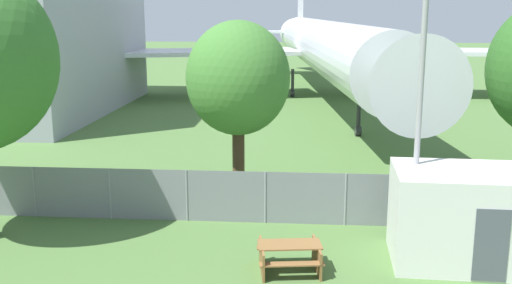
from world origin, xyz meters
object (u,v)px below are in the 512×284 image
Objects in this scene: portable_cabin at (459,216)px; picnic_bench_open_grass at (290,254)px; tree_near_hangar at (238,79)px; airplane at (325,47)px.

picnic_bench_open_grass is (-4.54, -1.02, -0.81)m from portable_cabin.
portable_cabin is at bearing -35.56° from tree_near_hangar.
airplane is at bearing 81.50° from tree_near_hangar.
picnic_bench_open_grass is 7.16m from tree_near_hangar.
tree_near_hangar is at bearing -14.70° from airplane.
portable_cabin is (2.72, -29.90, -2.72)m from airplane.
tree_near_hangar is (-3.77, -25.26, 0.41)m from airplane.
airplane is 25.54m from tree_near_hangar.
airplane is 26.55× the size of picnic_bench_open_grass.
portable_cabin is 8.57m from tree_near_hangar.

